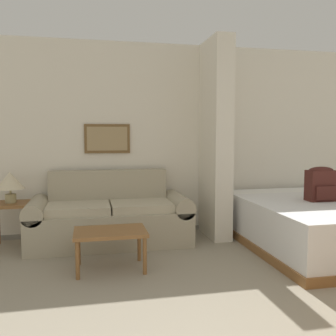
# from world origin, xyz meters

# --- Properties ---
(wall_back) EXTENTS (6.89, 0.16, 2.60)m
(wall_back) POSITION_xyz_m (-0.00, 4.24, 1.29)
(wall_back) COLOR silver
(wall_back) RESTS_ON ground_plane
(wall_partition_pillar) EXTENTS (0.24, 0.73, 2.60)m
(wall_partition_pillar) POSITION_xyz_m (0.74, 3.82, 1.30)
(wall_partition_pillar) COLOR silver
(wall_partition_pillar) RESTS_ON ground_plane
(couch) EXTENTS (2.00, 0.84, 0.90)m
(couch) POSITION_xyz_m (-0.66, 3.76, 0.32)
(couch) COLOR tan
(couch) RESTS_ON ground_plane
(coffee_table) EXTENTS (0.72, 0.49, 0.40)m
(coffee_table) POSITION_xyz_m (-0.71, 2.81, 0.35)
(coffee_table) COLOR brown
(coffee_table) RESTS_ON ground_plane
(side_table) EXTENTS (0.44, 0.44, 0.55)m
(side_table) POSITION_xyz_m (-1.84, 3.81, 0.45)
(side_table) COLOR brown
(side_table) RESTS_ON ground_plane
(table_lamp) EXTENTS (0.33, 0.33, 0.37)m
(table_lamp) POSITION_xyz_m (-1.84, 3.81, 0.80)
(table_lamp) COLOR tan
(table_lamp) RESTS_ON side_table
(bed) EXTENTS (1.70, 2.19, 0.57)m
(bed) POSITION_xyz_m (1.78, 3.05, 0.29)
(bed) COLOR brown
(bed) RESTS_ON ground_plane
(backpack) EXTENTS (0.33, 0.21, 0.41)m
(backpack) POSITION_xyz_m (1.80, 3.03, 0.78)
(backpack) COLOR #471E19
(backpack) RESTS_ON bed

